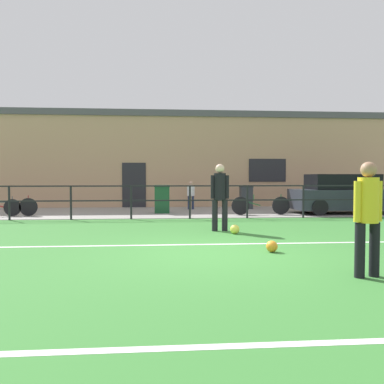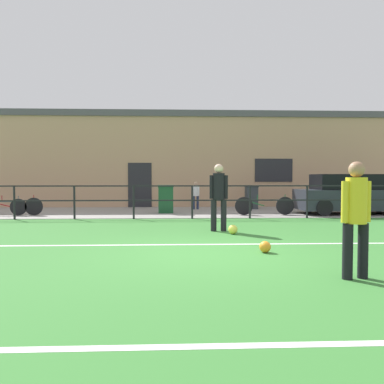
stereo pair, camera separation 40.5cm
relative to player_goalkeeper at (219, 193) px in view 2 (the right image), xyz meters
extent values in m
cube|color=#387A33|center=(-0.57, -2.94, -1.03)|extent=(60.00, 44.00, 0.04)
cube|color=white|center=(-0.57, -1.99, -1.00)|extent=(36.00, 0.11, 0.00)
cube|color=white|center=(-0.57, -6.88, -1.00)|extent=(36.00, 0.11, 0.00)
cube|color=gray|center=(-0.57, 5.56, -1.00)|extent=(48.00, 5.00, 0.02)
cylinder|color=black|center=(-6.57, 3.06, -0.43)|extent=(0.07, 0.07, 1.15)
cylinder|color=black|center=(-4.57, 3.06, -0.43)|extent=(0.07, 0.07, 1.15)
cylinder|color=black|center=(-2.57, 3.06, -0.43)|extent=(0.07, 0.07, 1.15)
cylinder|color=black|center=(-0.57, 3.06, -0.43)|extent=(0.07, 0.07, 1.15)
cylinder|color=black|center=(1.43, 3.06, -0.43)|extent=(0.07, 0.07, 1.15)
cylinder|color=black|center=(3.43, 3.06, -0.43)|extent=(0.07, 0.07, 1.15)
cylinder|color=black|center=(5.43, 3.06, -0.43)|extent=(0.07, 0.07, 1.15)
cube|color=black|center=(-0.57, 3.06, 0.12)|extent=(36.00, 0.04, 0.04)
cube|color=black|center=(-0.57, 3.06, -0.37)|extent=(36.00, 0.04, 0.04)
cube|color=tan|center=(-0.57, 9.26, 1.14)|extent=(28.00, 2.40, 4.29)
cube|color=#232328|center=(-2.83, 8.05, 0.04)|extent=(1.10, 0.04, 2.10)
cube|color=#232328|center=(3.53, 8.05, 0.75)|extent=(1.80, 0.04, 1.10)
cube|color=#4C4C51|center=(-0.57, 9.26, 3.43)|extent=(28.00, 2.56, 0.30)
cylinder|color=black|center=(-0.13, 0.01, -0.59)|extent=(0.15, 0.15, 0.84)
cylinder|color=black|center=(0.13, -0.01, -0.59)|extent=(0.15, 0.15, 0.84)
cylinder|color=black|center=(0.00, 0.00, 0.18)|extent=(0.31, 0.31, 0.69)
sphere|color=beige|center=(0.00, 0.00, 0.65)|extent=(0.24, 0.24, 0.24)
cylinder|color=black|center=(-0.19, 0.01, 0.16)|extent=(0.11, 0.11, 0.62)
cylinder|color=black|center=(0.19, -0.01, 0.16)|extent=(0.11, 0.11, 0.62)
cylinder|color=black|center=(1.27, -4.83, -0.62)|extent=(0.14, 0.14, 0.78)
cylinder|color=black|center=(1.51, -4.79, -0.62)|extent=(0.14, 0.14, 0.78)
cylinder|color=gold|center=(1.39, -4.81, 0.10)|extent=(0.29, 0.29, 0.64)
sphere|color=#A37556|center=(1.39, -4.81, 0.53)|extent=(0.22, 0.22, 0.22)
cylinder|color=gold|center=(1.22, -4.84, 0.08)|extent=(0.10, 0.10, 0.58)
cylinder|color=gold|center=(1.56, -4.78, 0.08)|extent=(0.10, 0.10, 0.58)
sphere|color=orange|center=(0.56, -2.92, -0.90)|extent=(0.22, 0.22, 0.22)
sphere|color=#E5E04C|center=(0.30, -0.55, -0.89)|extent=(0.24, 0.24, 0.24)
cylinder|color=#232D4C|center=(-0.18, 6.68, -0.70)|extent=(0.11, 0.11, 0.58)
cylinder|color=#232D4C|center=(-0.36, 6.64, -0.70)|extent=(0.11, 0.11, 0.58)
cylinder|color=white|center=(-0.27, 6.66, -0.17)|extent=(0.21, 0.21, 0.48)
sphere|color=tan|center=(-0.27, 6.66, 0.16)|extent=(0.16, 0.16, 0.16)
cylinder|color=white|center=(-0.14, 6.69, -0.18)|extent=(0.08, 0.08, 0.43)
cylinder|color=white|center=(-0.39, 6.63, -0.18)|extent=(0.08, 0.08, 0.43)
cube|color=#282D38|center=(5.68, 4.39, -0.44)|extent=(4.23, 1.67, 0.77)
cube|color=black|center=(5.47, 4.39, 0.24)|extent=(2.54, 1.41, 0.59)
cylinder|color=black|center=(4.24, 3.59, -0.69)|extent=(0.60, 0.18, 0.60)
cylinder|color=black|center=(4.24, 5.19, -0.69)|extent=(0.60, 0.18, 0.60)
cylinder|color=black|center=(7.12, 5.19, -0.69)|extent=(0.60, 0.18, 0.60)
cylinder|color=black|center=(1.40, 4.08, -0.65)|extent=(0.67, 0.04, 0.67)
cylinder|color=black|center=(2.95, 4.08, -0.65)|extent=(0.67, 0.04, 0.67)
cube|color=#1E6633|center=(2.18, 4.08, -0.43)|extent=(1.21, 0.04, 0.04)
cube|color=#1E6633|center=(1.79, 4.08, -0.54)|extent=(0.75, 0.03, 0.24)
cylinder|color=#1E6633|center=(1.90, 4.08, -0.33)|extent=(0.03, 0.03, 0.20)
cylinder|color=#1E6633|center=(2.95, 4.08, -0.36)|extent=(0.03, 0.03, 0.28)
cylinder|color=black|center=(-6.93, 4.26, -0.68)|extent=(0.62, 0.04, 0.62)
cylinder|color=#4C5156|center=(-6.93, 4.26, -0.41)|extent=(0.03, 0.03, 0.28)
cylinder|color=black|center=(-6.36, 4.26, -0.66)|extent=(0.65, 0.04, 0.65)
cube|color=maroon|center=(-7.22, 4.26, -0.45)|extent=(1.33, 0.04, 0.04)
cylinder|color=maroon|center=(-7.52, 4.26, -0.35)|extent=(0.03, 0.03, 0.20)
cylinder|color=maroon|center=(-6.36, 4.26, -0.38)|extent=(0.03, 0.03, 0.28)
cube|color=#33383D|center=(2.21, 6.76, -0.51)|extent=(0.52, 0.44, 0.96)
cube|color=#282C30|center=(2.21, 6.76, 0.01)|extent=(0.55, 0.47, 0.08)
cube|color=#194C28|center=(-1.52, 5.06, -0.48)|extent=(0.57, 0.48, 1.02)
cube|color=#143D20|center=(-1.52, 5.06, 0.07)|extent=(0.61, 0.51, 0.08)
camera|label=1|loc=(-1.53, -10.02, 0.42)|focal=35.87mm
camera|label=2|loc=(-1.12, -10.05, 0.42)|focal=35.87mm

